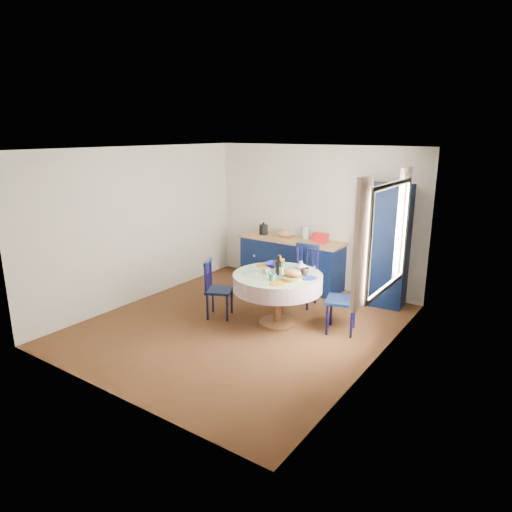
{
  "coord_description": "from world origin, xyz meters",
  "views": [
    {
      "loc": [
        3.67,
        -4.93,
        2.72
      ],
      "look_at": [
        0.14,
        0.2,
        1.01
      ],
      "focal_mm": 32.0,
      "sensor_mm": 36.0,
      "label": 1
    }
  ],
  "objects_px": {
    "pantry_cabinet": "(386,246)",
    "dining_table": "(278,282)",
    "mug_b": "(272,277)",
    "chair_far": "(303,275)",
    "chair_left": "(217,289)",
    "chair_right": "(345,299)",
    "kitchen_counter": "(291,261)",
    "mug_d": "(280,264)",
    "mug_c": "(305,272)",
    "cobalt_bowl": "(274,265)",
    "mug_a": "(266,271)"
  },
  "relations": [
    {
      "from": "chair_left",
      "to": "chair_far",
      "type": "relative_size",
      "value": 0.9
    },
    {
      "from": "chair_left",
      "to": "chair_right",
      "type": "distance_m",
      "value": 1.9
    },
    {
      "from": "pantry_cabinet",
      "to": "dining_table",
      "type": "bearing_deg",
      "value": -124.76
    },
    {
      "from": "chair_far",
      "to": "mug_b",
      "type": "distance_m",
      "value": 1.28
    },
    {
      "from": "kitchen_counter",
      "to": "chair_far",
      "type": "bearing_deg",
      "value": -47.67
    },
    {
      "from": "pantry_cabinet",
      "to": "chair_right",
      "type": "height_order",
      "value": "pantry_cabinet"
    },
    {
      "from": "mug_a",
      "to": "cobalt_bowl",
      "type": "xyz_separation_m",
      "value": [
        -0.09,
        0.35,
        -0.01
      ]
    },
    {
      "from": "dining_table",
      "to": "mug_c",
      "type": "xyz_separation_m",
      "value": [
        0.32,
        0.19,
        0.17
      ]
    },
    {
      "from": "pantry_cabinet",
      "to": "mug_a",
      "type": "distance_m",
      "value": 2.09
    },
    {
      "from": "mug_a",
      "to": "mug_b",
      "type": "xyz_separation_m",
      "value": [
        0.23,
        -0.21,
        0.01
      ]
    },
    {
      "from": "kitchen_counter",
      "to": "mug_d",
      "type": "height_order",
      "value": "kitchen_counter"
    },
    {
      "from": "cobalt_bowl",
      "to": "kitchen_counter",
      "type": "bearing_deg",
      "value": 110.17
    },
    {
      "from": "chair_left",
      "to": "mug_a",
      "type": "height_order",
      "value": "chair_left"
    },
    {
      "from": "dining_table",
      "to": "mug_c",
      "type": "distance_m",
      "value": 0.41
    },
    {
      "from": "pantry_cabinet",
      "to": "kitchen_counter",
      "type": "bearing_deg",
      "value": 175.79
    },
    {
      "from": "mug_c",
      "to": "mug_d",
      "type": "xyz_separation_m",
      "value": [
        -0.49,
        0.13,
        0.0
      ]
    },
    {
      "from": "mug_b",
      "to": "mug_d",
      "type": "relative_size",
      "value": 0.99
    },
    {
      "from": "mug_b",
      "to": "dining_table",
      "type": "bearing_deg",
      "value": 105.71
    },
    {
      "from": "mug_b",
      "to": "mug_d",
      "type": "distance_m",
      "value": 0.65
    },
    {
      "from": "chair_left",
      "to": "cobalt_bowl",
      "type": "distance_m",
      "value": 0.93
    },
    {
      "from": "mug_d",
      "to": "mug_b",
      "type": "bearing_deg",
      "value": -67.91
    },
    {
      "from": "chair_far",
      "to": "mug_c",
      "type": "relative_size",
      "value": 8.06
    },
    {
      "from": "mug_b",
      "to": "chair_far",
      "type": "bearing_deg",
      "value": 98.86
    },
    {
      "from": "pantry_cabinet",
      "to": "dining_table",
      "type": "distance_m",
      "value": 1.97
    },
    {
      "from": "pantry_cabinet",
      "to": "mug_b",
      "type": "xyz_separation_m",
      "value": [
        -0.87,
        -1.98,
        -0.15
      ]
    },
    {
      "from": "dining_table",
      "to": "chair_right",
      "type": "distance_m",
      "value": 0.96
    },
    {
      "from": "mug_b",
      "to": "mug_c",
      "type": "distance_m",
      "value": 0.53
    },
    {
      "from": "mug_a",
      "to": "cobalt_bowl",
      "type": "bearing_deg",
      "value": 104.27
    },
    {
      "from": "chair_far",
      "to": "cobalt_bowl",
      "type": "height_order",
      "value": "chair_far"
    },
    {
      "from": "mug_b",
      "to": "cobalt_bowl",
      "type": "xyz_separation_m",
      "value": [
        -0.32,
        0.56,
        -0.02
      ]
    },
    {
      "from": "cobalt_bowl",
      "to": "mug_c",
      "type": "bearing_deg",
      "value": -9.17
    },
    {
      "from": "chair_right",
      "to": "mug_b",
      "type": "bearing_deg",
      "value": -70.16
    },
    {
      "from": "pantry_cabinet",
      "to": "mug_b",
      "type": "bearing_deg",
      "value": -119.32
    },
    {
      "from": "kitchen_counter",
      "to": "chair_far",
      "type": "distance_m",
      "value": 0.96
    },
    {
      "from": "dining_table",
      "to": "mug_a",
      "type": "relative_size",
      "value": 11.62
    },
    {
      "from": "pantry_cabinet",
      "to": "chair_far",
      "type": "relative_size",
      "value": 2.0
    },
    {
      "from": "chair_left",
      "to": "mug_c",
      "type": "distance_m",
      "value": 1.37
    },
    {
      "from": "kitchen_counter",
      "to": "dining_table",
      "type": "distance_m",
      "value": 1.83
    },
    {
      "from": "mug_a",
      "to": "mug_d",
      "type": "height_order",
      "value": "mug_d"
    },
    {
      "from": "kitchen_counter",
      "to": "dining_table",
      "type": "height_order",
      "value": "kitchen_counter"
    },
    {
      "from": "chair_far",
      "to": "kitchen_counter",
      "type": "bearing_deg",
      "value": 127.08
    },
    {
      "from": "mug_b",
      "to": "mug_d",
      "type": "bearing_deg",
      "value": 112.09
    },
    {
      "from": "kitchen_counter",
      "to": "mug_a",
      "type": "height_order",
      "value": "kitchen_counter"
    },
    {
      "from": "kitchen_counter",
      "to": "mug_d",
      "type": "relative_size",
      "value": 18.09
    },
    {
      "from": "pantry_cabinet",
      "to": "chair_right",
      "type": "distance_m",
      "value": 1.46
    },
    {
      "from": "mug_c",
      "to": "dining_table",
      "type": "bearing_deg",
      "value": -149.7
    },
    {
      "from": "dining_table",
      "to": "mug_b",
      "type": "bearing_deg",
      "value": -74.29
    },
    {
      "from": "pantry_cabinet",
      "to": "cobalt_bowl",
      "type": "relative_size",
      "value": 7.28
    },
    {
      "from": "cobalt_bowl",
      "to": "dining_table",
      "type": "bearing_deg",
      "value": -49.03
    },
    {
      "from": "mug_a",
      "to": "chair_left",
      "type": "bearing_deg",
      "value": -166.73
    }
  ]
}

